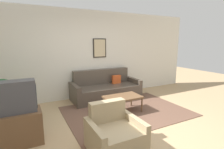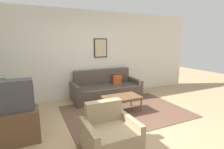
# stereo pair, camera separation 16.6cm
# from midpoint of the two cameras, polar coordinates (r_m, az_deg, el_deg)

# --- Properties ---
(ground_plane) EXTENTS (16.00, 16.00, 0.00)m
(ground_plane) POSITION_cam_midpoint_polar(r_m,az_deg,el_deg) (3.72, 2.97, -17.47)
(ground_plane) COLOR tan
(area_rug) EXTENTS (3.00, 2.13, 0.01)m
(area_rug) POSITION_cam_midpoint_polar(r_m,az_deg,el_deg) (4.55, 3.66, -11.90)
(area_rug) COLOR brown
(area_rug) RESTS_ON ground_plane
(wall_back) EXTENTS (8.00, 0.09, 2.70)m
(wall_back) POSITION_cam_midpoint_polar(r_m,az_deg,el_deg) (5.54, -9.75, 6.39)
(wall_back) COLOR silver
(wall_back) RESTS_ON ground_plane
(couch) EXTENTS (2.09, 0.90, 0.88)m
(couch) POSITION_cam_midpoint_polar(r_m,az_deg,el_deg) (5.47, -3.00, -4.76)
(couch) COLOR #4C4238
(couch) RESTS_ON ground_plane
(coffee_table) EXTENTS (0.91, 0.56, 0.41)m
(coffee_table) POSITION_cam_midpoint_polar(r_m,az_deg,el_deg) (4.40, 2.45, -7.59)
(coffee_table) COLOR brown
(coffee_table) RESTS_ON ground_plane
(tv_stand) EXTENTS (0.68, 0.45, 0.58)m
(tv_stand) POSITION_cam_midpoint_polar(r_m,az_deg,el_deg) (3.55, -28.78, -15.03)
(tv_stand) COLOR brown
(tv_stand) RESTS_ON ground_plane
(tv) EXTENTS (0.56, 0.28, 0.54)m
(tv) POSITION_cam_midpoint_polar(r_m,az_deg,el_deg) (3.36, -29.60, -6.29)
(tv) COLOR #424247
(tv) RESTS_ON tv_stand
(armchair) EXTENTS (0.81, 0.76, 0.76)m
(armchair) POSITION_cam_midpoint_polar(r_m,az_deg,el_deg) (2.99, -0.90, -19.23)
(armchair) COLOR tan
(armchair) RESTS_ON ground_plane
(potted_plant_tall) EXTENTS (0.68, 0.68, 1.08)m
(potted_plant_tall) POSITION_cam_midpoint_polar(r_m,az_deg,el_deg) (3.92, -33.25, -6.80)
(potted_plant_tall) COLOR #383D42
(potted_plant_tall) RESTS_ON ground_plane
(potted_plant_by_window) EXTENTS (0.55, 0.55, 0.86)m
(potted_plant_by_window) POSITION_cam_midpoint_polar(r_m,az_deg,el_deg) (4.50, -30.72, -6.48)
(potted_plant_by_window) COLOR beige
(potted_plant_by_window) RESTS_ON ground_plane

